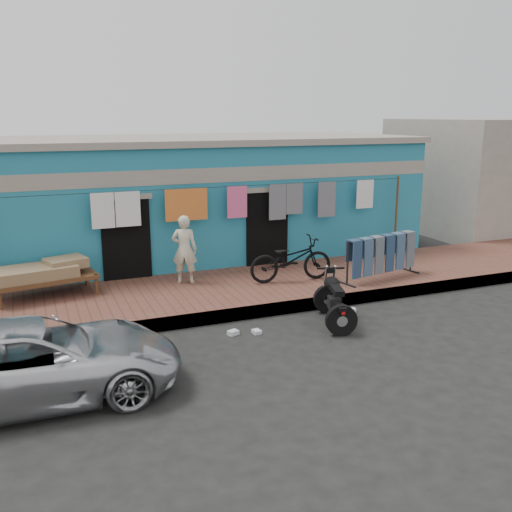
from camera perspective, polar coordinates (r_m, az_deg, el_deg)
The scene contains 15 objects.
ground at distance 10.21m, azimuth 4.26°, elevation -8.80°, with size 80.00×80.00×0.00m, color black.
sidewalk at distance 12.76m, azimuth -1.69°, elevation -3.46°, with size 28.00×3.00×0.25m, color brown.
curb at distance 11.48m, azimuth 0.85°, elevation -5.47°, with size 28.00×0.10×0.25m, color gray.
building at distance 16.14m, azimuth -6.69°, elevation 5.81°, with size 12.20×5.20×3.36m.
neighbor_right at distance 21.76m, azimuth 22.70°, elevation 7.50°, with size 6.00×5.00×3.80m, color #9E9384.
clothesline at distance 13.65m, azimuth -2.14°, elevation 4.93°, with size 10.06×0.06×2.10m.
car at distance 8.72m, azimuth -21.30°, elevation -9.68°, with size 1.90×4.19×1.18m, color silver.
seated_person at distance 12.81m, azimuth -7.17°, elevation 0.67°, with size 0.56×0.37×1.55m, color beige.
bicycle at distance 12.92m, azimuth 3.51°, elevation 0.16°, with size 0.67×1.91×1.24m, color black.
motorcycle at distance 11.09m, azimuth 7.86°, elevation -4.25°, with size 1.00×1.66×1.01m, color black, non-canonical shape.
charpoy at distance 12.63m, azimuth -20.32°, elevation -2.24°, with size 2.29×1.36×0.72m, color brown, non-canonical shape.
jeans_rack at distance 13.45m, azimuth 12.39°, elevation -0.02°, with size 2.21×0.86×1.04m, color black, non-canonical shape.
litter_a at distance 10.60m, azimuth -2.30°, elevation -7.67°, with size 0.19×0.14×0.08m, color silver.
litter_b at distance 11.95m, azimuth 9.66°, elevation -5.33°, with size 0.15×0.11×0.07m, color silver.
litter_c at distance 10.65m, azimuth 0.06°, elevation -7.58°, with size 0.17×0.14×0.07m, color silver.
Camera 1 is at (-4.21, -8.43, 3.94)m, focal length 40.00 mm.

